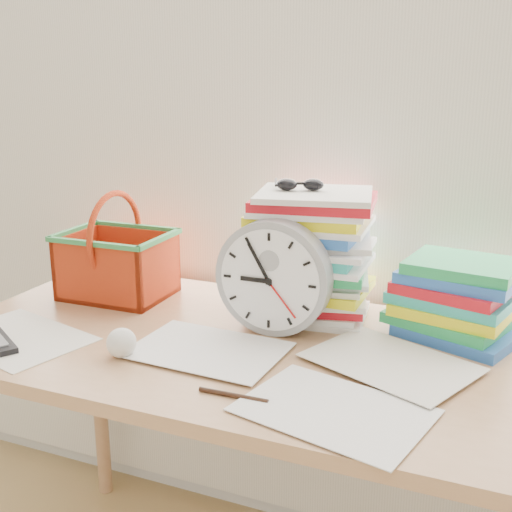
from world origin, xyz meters
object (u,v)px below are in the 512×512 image
at_px(basket, 116,246).
at_px(clock, 274,277).
at_px(paper_stack, 308,255).
at_px(desk, 252,374).
at_px(book_stack, 458,299).

bearing_deg(basket, clock, -10.53).
bearing_deg(clock, paper_stack, 75.46).
height_order(desk, paper_stack, paper_stack).
bearing_deg(basket, paper_stack, 5.22).
distance_m(paper_stack, clock, 0.14).
distance_m(desk, basket, 0.52).
relative_size(paper_stack, basket, 1.13).
height_order(clock, basket, basket).
bearing_deg(clock, book_stack, 20.35).
height_order(desk, book_stack, book_stack).
bearing_deg(basket, book_stack, 3.33).
bearing_deg(desk, book_stack, 28.06).
bearing_deg(book_stack, paper_stack, -178.64).
xyz_separation_m(paper_stack, book_stack, (0.35, 0.01, -0.07)).
distance_m(paper_stack, book_stack, 0.36).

